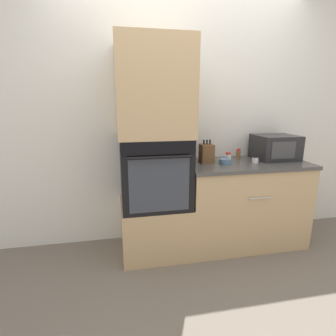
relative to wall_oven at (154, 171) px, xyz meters
name	(u,v)px	position (x,y,z in m)	size (l,w,h in m)	color
ground_plane	(194,263)	(0.32, -0.30, -0.82)	(12.00, 12.00, 0.00)	#6B6056
wall_back	(180,121)	(0.32, 0.33, 0.43)	(8.00, 0.05, 2.50)	silver
oven_cabinet_base	(155,227)	(0.00, 0.00, -0.57)	(0.64, 0.60, 0.50)	tan
wall_oven	(154,171)	(0.00, 0.00, 0.00)	(0.62, 0.64, 0.64)	black
oven_cabinet_upper	(153,90)	(0.00, 0.00, 0.73)	(0.64, 0.60, 0.82)	tan
counter_unit	(243,203)	(0.92, 0.00, -0.39)	(1.22, 0.63, 0.86)	tan
microwave	(275,147)	(1.28, 0.08, 0.17)	(0.41, 0.36, 0.25)	#232326
knife_block	(207,153)	(0.53, 0.07, 0.14)	(0.12, 0.13, 0.22)	brown
bowl	(225,161)	(0.69, -0.03, 0.07)	(0.11, 0.11, 0.05)	#517599
condiment_jar_near	(228,157)	(0.76, 0.06, 0.09)	(0.06, 0.06, 0.09)	silver
condiment_jar_mid	(255,159)	(0.99, -0.04, 0.08)	(0.06, 0.06, 0.07)	silver
condiment_jar_far	(238,154)	(0.92, 0.18, 0.10)	(0.04, 0.04, 0.11)	brown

